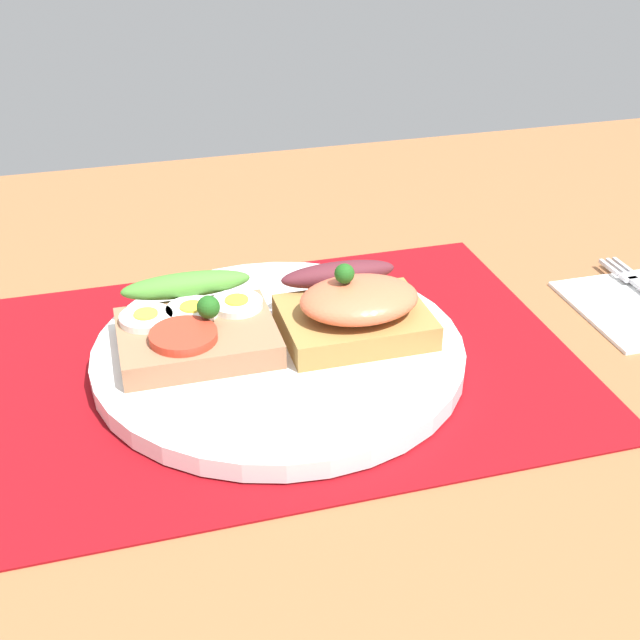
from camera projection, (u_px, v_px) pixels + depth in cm
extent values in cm
cube|color=#935C37|center=(280.00, 383.00, 60.26)|extent=(120.00, 90.00, 3.20)
cube|color=maroon|center=(279.00, 362.00, 59.38)|extent=(41.61, 30.23, 0.30)
cylinder|color=white|center=(279.00, 352.00, 58.96)|extent=(26.07, 26.07, 1.36)
cube|color=#98684A|center=(197.00, 338.00, 57.71)|extent=(10.70, 8.36, 1.76)
cylinder|color=red|center=(183.00, 336.00, 55.63)|extent=(4.56, 4.56, 0.60)
ellipsoid|color=#488831|center=(186.00, 285.00, 60.62)|extent=(9.42, 2.20, 1.80)
sphere|color=#1E5919|center=(208.00, 307.00, 56.77)|extent=(1.60, 1.60, 1.60)
cylinder|color=white|center=(146.00, 318.00, 57.80)|extent=(3.70, 3.70, 0.50)
cylinder|color=yellow|center=(146.00, 314.00, 57.63)|extent=(1.66, 1.66, 0.16)
cylinder|color=white|center=(192.00, 311.00, 58.69)|extent=(3.70, 3.70, 0.50)
cylinder|color=yellow|center=(192.00, 306.00, 58.52)|extent=(1.66, 1.66, 0.16)
cylinder|color=white|center=(237.00, 304.00, 59.52)|extent=(3.70, 3.70, 0.50)
cylinder|color=yellow|center=(237.00, 300.00, 59.36)|extent=(1.66, 1.66, 0.16)
cube|color=olive|center=(355.00, 324.00, 59.23)|extent=(10.27, 7.83, 1.86)
ellipsoid|color=#EB6643|center=(359.00, 299.00, 57.97)|extent=(8.43, 6.26, 2.36)
ellipsoid|color=#572029|center=(338.00, 274.00, 61.90)|extent=(8.73, 2.20, 1.80)
sphere|color=#1E5919|center=(343.00, 271.00, 57.54)|extent=(1.40, 1.40, 1.40)
cube|color=#B7B7BC|center=(630.00, 277.00, 69.45)|extent=(1.50, 1.20, 0.32)
cube|color=#B7B7BC|center=(609.00, 267.00, 70.96)|extent=(0.32, 2.80, 0.32)
cube|color=#B7B7BC|center=(616.00, 267.00, 71.11)|extent=(0.32, 2.80, 0.32)
cube|color=#B7B7BC|center=(623.00, 266.00, 71.26)|extent=(0.32, 2.80, 0.32)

